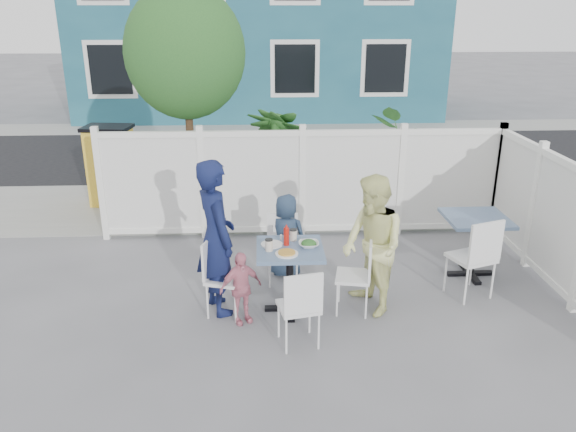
{
  "coord_description": "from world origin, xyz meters",
  "views": [
    {
      "loc": [
        -0.48,
        -5.42,
        3.21
      ],
      "look_at": [
        -0.19,
        0.58,
        0.99
      ],
      "focal_mm": 35.0,
      "sensor_mm": 36.0,
      "label": 1
    }
  ],
  "objects_px": {
    "chair_left": "(219,271)",
    "toddler": "(241,288)",
    "chair_back": "(283,243)",
    "chair_near": "(301,303)",
    "main_table": "(290,262)",
    "woman": "(373,246)",
    "spare_table": "(475,230)",
    "chair_right": "(360,270)",
    "boy": "(286,236)",
    "utility_cabinet": "(111,168)",
    "man": "(216,237)"
  },
  "relations": [
    {
      "from": "chair_back",
      "to": "chair_near",
      "type": "relative_size",
      "value": 0.99
    },
    {
      "from": "main_table",
      "to": "woman",
      "type": "bearing_deg",
      "value": -2.22
    },
    {
      "from": "utility_cabinet",
      "to": "main_table",
      "type": "height_order",
      "value": "utility_cabinet"
    },
    {
      "from": "spare_table",
      "to": "man",
      "type": "bearing_deg",
      "value": -167.34
    },
    {
      "from": "utility_cabinet",
      "to": "spare_table",
      "type": "relative_size",
      "value": 1.65
    },
    {
      "from": "spare_table",
      "to": "woman",
      "type": "xyz_separation_m",
      "value": [
        -1.45,
        -0.81,
        0.17
      ]
    },
    {
      "from": "utility_cabinet",
      "to": "woman",
      "type": "relative_size",
      "value": 0.84
    },
    {
      "from": "man",
      "to": "woman",
      "type": "height_order",
      "value": "man"
    },
    {
      "from": "man",
      "to": "woman",
      "type": "distance_m",
      "value": 1.71
    },
    {
      "from": "chair_back",
      "to": "chair_near",
      "type": "distance_m",
      "value": 1.53
    },
    {
      "from": "utility_cabinet",
      "to": "man",
      "type": "bearing_deg",
      "value": -54.69
    },
    {
      "from": "utility_cabinet",
      "to": "toddler",
      "type": "distance_m",
      "value": 4.68
    },
    {
      "from": "chair_right",
      "to": "boy",
      "type": "relative_size",
      "value": 0.81
    },
    {
      "from": "main_table",
      "to": "chair_back",
      "type": "bearing_deg",
      "value": 93.57
    },
    {
      "from": "chair_left",
      "to": "chair_right",
      "type": "height_order",
      "value": "chair_left"
    },
    {
      "from": "toddler",
      "to": "spare_table",
      "type": "bearing_deg",
      "value": -7.1
    },
    {
      "from": "spare_table",
      "to": "chair_left",
      "type": "bearing_deg",
      "value": -165.84
    },
    {
      "from": "main_table",
      "to": "chair_left",
      "type": "distance_m",
      "value": 0.78
    },
    {
      "from": "utility_cabinet",
      "to": "main_table",
      "type": "bearing_deg",
      "value": -46.61
    },
    {
      "from": "main_table",
      "to": "chair_right",
      "type": "distance_m",
      "value": 0.78
    },
    {
      "from": "toddler",
      "to": "main_table",
      "type": "bearing_deg",
      "value": -3.12
    },
    {
      "from": "chair_left",
      "to": "woman",
      "type": "xyz_separation_m",
      "value": [
        1.68,
        -0.02,
        0.27
      ]
    },
    {
      "from": "man",
      "to": "toddler",
      "type": "relative_size",
      "value": 2.14
    },
    {
      "from": "chair_right",
      "to": "man",
      "type": "bearing_deg",
      "value": 97.06
    },
    {
      "from": "spare_table",
      "to": "chair_back",
      "type": "xyz_separation_m",
      "value": [
        -2.4,
        0.0,
        -0.12
      ]
    },
    {
      "from": "chair_right",
      "to": "man",
      "type": "distance_m",
      "value": 1.62
    },
    {
      "from": "chair_left",
      "to": "toddler",
      "type": "xyz_separation_m",
      "value": [
        0.24,
        -0.22,
        -0.1
      ]
    },
    {
      "from": "main_table",
      "to": "man",
      "type": "relative_size",
      "value": 0.44
    },
    {
      "from": "utility_cabinet",
      "to": "woman",
      "type": "xyz_separation_m",
      "value": [
        3.77,
        -3.86,
        0.13
      ]
    },
    {
      "from": "boy",
      "to": "man",
      "type": "bearing_deg",
      "value": 68.59
    },
    {
      "from": "main_table",
      "to": "chair_near",
      "type": "bearing_deg",
      "value": -84.85
    },
    {
      "from": "utility_cabinet",
      "to": "chair_right",
      "type": "bearing_deg",
      "value": -40.26
    },
    {
      "from": "chair_left",
      "to": "boy",
      "type": "bearing_deg",
      "value": 157.26
    },
    {
      "from": "boy",
      "to": "chair_near",
      "type": "bearing_deg",
      "value": 114.9
    },
    {
      "from": "main_table",
      "to": "spare_table",
      "type": "bearing_deg",
      "value": 18.23
    },
    {
      "from": "toddler",
      "to": "chair_left",
      "type": "bearing_deg",
      "value": 111.42
    },
    {
      "from": "utility_cabinet",
      "to": "chair_near",
      "type": "xyz_separation_m",
      "value": [
        2.93,
        -4.57,
        -0.16
      ]
    },
    {
      "from": "chair_left",
      "to": "toddler",
      "type": "distance_m",
      "value": 0.34
    },
    {
      "from": "toddler",
      "to": "utility_cabinet",
      "type": "bearing_deg",
      "value": 93.61
    },
    {
      "from": "woman",
      "to": "boy",
      "type": "xyz_separation_m",
      "value": [
        -0.9,
        0.93,
        -0.25
      ]
    },
    {
      "from": "main_table",
      "to": "toddler",
      "type": "distance_m",
      "value": 0.61
    },
    {
      "from": "boy",
      "to": "toddler",
      "type": "distance_m",
      "value": 1.26
    },
    {
      "from": "chair_left",
      "to": "toddler",
      "type": "height_order",
      "value": "chair_left"
    },
    {
      "from": "chair_back",
      "to": "woman",
      "type": "bearing_deg",
      "value": 140.42
    },
    {
      "from": "main_table",
      "to": "chair_right",
      "type": "xyz_separation_m",
      "value": [
        0.77,
        -0.05,
        -0.09
      ]
    },
    {
      "from": "toddler",
      "to": "chair_right",
      "type": "bearing_deg",
      "value": -18.55
    },
    {
      "from": "utility_cabinet",
      "to": "chair_near",
      "type": "bearing_deg",
      "value": -50.78
    },
    {
      "from": "spare_table",
      "to": "toddler",
      "type": "xyz_separation_m",
      "value": [
        -2.89,
        -1.01,
        -0.21
      ]
    },
    {
      "from": "man",
      "to": "chair_near",
      "type": "bearing_deg",
      "value": -156.65
    },
    {
      "from": "spare_table",
      "to": "woman",
      "type": "height_order",
      "value": "woman"
    }
  ]
}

